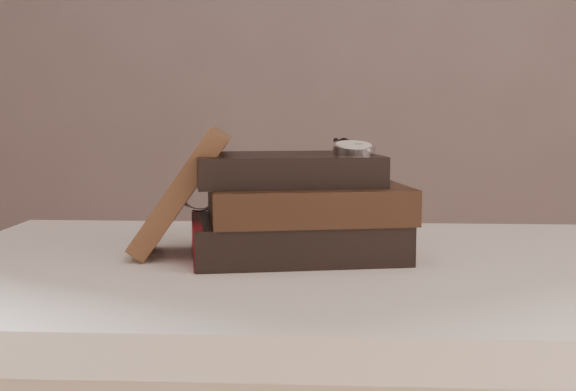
{
  "coord_description": "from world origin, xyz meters",
  "views": [
    {
      "loc": [
        -0.01,
        -0.53,
        0.93
      ],
      "look_at": [
        -0.06,
        0.37,
        0.82
      ],
      "focal_mm": 46.54,
      "sensor_mm": 36.0,
      "label": 1
    }
  ],
  "objects": [
    {
      "name": "table",
      "position": [
        0.0,
        0.35,
        0.66
      ],
      "size": [
        1.0,
        0.6,
        0.75
      ],
      "color": "white",
      "rests_on": "ground"
    },
    {
      "name": "book_stack",
      "position": [
        -0.05,
        0.37,
        0.81
      ],
      "size": [
        0.28,
        0.22,
        0.13
      ],
      "color": "black",
      "rests_on": "table"
    },
    {
      "name": "journal",
      "position": [
        -0.2,
        0.38,
        0.83
      ],
      "size": [
        0.13,
        0.12,
        0.16
      ],
      "primitive_type": "cube",
      "rotation": [
        0.0,
        0.61,
        0.1
      ],
      "color": "#422819",
      "rests_on": "table"
    },
    {
      "name": "pocket_watch",
      "position": [
        0.01,
        0.38,
        0.88
      ],
      "size": [
        0.06,
        0.16,
        0.02
      ],
      "color": "silver",
      "rests_on": "book_stack"
    },
    {
      "name": "eyeglasses",
      "position": [
        -0.16,
        0.44,
        0.82
      ],
      "size": [
        0.13,
        0.14,
        0.05
      ],
      "color": "silver",
      "rests_on": "book_stack"
    }
  ]
}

